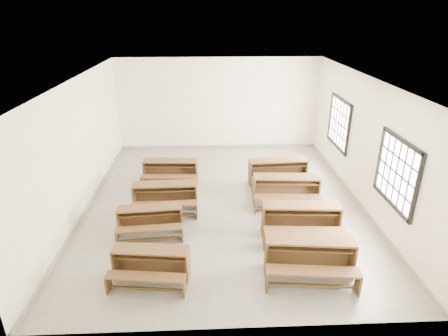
{
  "coord_description": "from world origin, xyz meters",
  "views": [
    {
      "loc": [
        -0.38,
        -8.61,
        4.69
      ],
      "look_at": [
        0.0,
        0.0,
        1.0
      ],
      "focal_mm": 30.0,
      "sensor_mm": 36.0,
      "label": 1
    }
  ],
  "objects_px": {
    "desk_set_0": "(151,262)",
    "desk_set_3": "(170,170)",
    "desk_set_6": "(286,188)",
    "desk_set_7": "(278,170)",
    "desk_set_4": "(309,255)",
    "desk_set_1": "(150,218)",
    "desk_set_5": "(301,218)",
    "desk_set_2": "(165,195)"
  },
  "relations": [
    {
      "from": "desk_set_0",
      "to": "desk_set_1",
      "type": "xyz_separation_m",
      "value": [
        -0.22,
        1.57,
        0.0
      ]
    },
    {
      "from": "desk_set_0",
      "to": "desk_set_6",
      "type": "xyz_separation_m",
      "value": [
        3.09,
        2.81,
        0.07
      ]
    },
    {
      "from": "desk_set_3",
      "to": "desk_set_5",
      "type": "distance_m",
      "value": 4.25
    },
    {
      "from": "desk_set_0",
      "to": "desk_set_7",
      "type": "height_order",
      "value": "desk_set_7"
    },
    {
      "from": "desk_set_3",
      "to": "desk_set_7",
      "type": "distance_m",
      "value": 3.09
    },
    {
      "from": "desk_set_2",
      "to": "desk_set_3",
      "type": "bearing_deg",
      "value": 88.81
    },
    {
      "from": "desk_set_1",
      "to": "desk_set_3",
      "type": "distance_m",
      "value": 2.64
    },
    {
      "from": "desk_set_5",
      "to": "desk_set_7",
      "type": "xyz_separation_m",
      "value": [
        -0.03,
        2.69,
        -0.01
      ]
    },
    {
      "from": "desk_set_6",
      "to": "desk_set_7",
      "type": "height_order",
      "value": "desk_set_6"
    },
    {
      "from": "desk_set_2",
      "to": "desk_set_7",
      "type": "bearing_deg",
      "value": 22.51
    },
    {
      "from": "desk_set_5",
      "to": "desk_set_6",
      "type": "distance_m",
      "value": 1.51
    },
    {
      "from": "desk_set_3",
      "to": "desk_set_5",
      "type": "bearing_deg",
      "value": -39.87
    },
    {
      "from": "desk_set_1",
      "to": "desk_set_6",
      "type": "relative_size",
      "value": 0.85
    },
    {
      "from": "desk_set_0",
      "to": "desk_set_2",
      "type": "relative_size",
      "value": 0.93
    },
    {
      "from": "desk_set_0",
      "to": "desk_set_5",
      "type": "height_order",
      "value": "desk_set_5"
    },
    {
      "from": "desk_set_1",
      "to": "desk_set_4",
      "type": "xyz_separation_m",
      "value": [
        3.19,
        -1.56,
        0.06
      ]
    },
    {
      "from": "desk_set_4",
      "to": "desk_set_1",
      "type": "bearing_deg",
      "value": 160.01
    },
    {
      "from": "desk_set_0",
      "to": "desk_set_3",
      "type": "height_order",
      "value": "desk_set_3"
    },
    {
      "from": "desk_set_0",
      "to": "desk_set_3",
      "type": "xyz_separation_m",
      "value": [
        0.0,
        4.19,
        0.04
      ]
    },
    {
      "from": "desk_set_0",
      "to": "desk_set_1",
      "type": "height_order",
      "value": "desk_set_1"
    },
    {
      "from": "desk_set_4",
      "to": "desk_set_6",
      "type": "distance_m",
      "value": 2.8
    },
    {
      "from": "desk_set_4",
      "to": "desk_set_5",
      "type": "relative_size",
      "value": 0.99
    },
    {
      "from": "desk_set_1",
      "to": "desk_set_6",
      "type": "distance_m",
      "value": 3.54
    },
    {
      "from": "desk_set_3",
      "to": "desk_set_4",
      "type": "bearing_deg",
      "value": -51.62
    },
    {
      "from": "desk_set_4",
      "to": "desk_set_7",
      "type": "relative_size",
      "value": 1.03
    },
    {
      "from": "desk_set_0",
      "to": "desk_set_7",
      "type": "distance_m",
      "value": 5.04
    },
    {
      "from": "desk_set_4",
      "to": "desk_set_5",
      "type": "bearing_deg",
      "value": 89.7
    },
    {
      "from": "desk_set_5",
      "to": "desk_set_4",
      "type": "bearing_deg",
      "value": -92.55
    },
    {
      "from": "desk_set_0",
      "to": "desk_set_3",
      "type": "relative_size",
      "value": 0.93
    },
    {
      "from": "desk_set_1",
      "to": "desk_set_5",
      "type": "xyz_separation_m",
      "value": [
        3.33,
        -0.27,
        0.07
      ]
    },
    {
      "from": "desk_set_6",
      "to": "desk_set_7",
      "type": "bearing_deg",
      "value": 93.76
    },
    {
      "from": "desk_set_1",
      "to": "desk_set_2",
      "type": "distance_m",
      "value": 1.08
    },
    {
      "from": "desk_set_1",
      "to": "desk_set_4",
      "type": "height_order",
      "value": "desk_set_4"
    },
    {
      "from": "desk_set_6",
      "to": "desk_set_0",
      "type": "bearing_deg",
      "value": -134.21
    },
    {
      "from": "desk_set_6",
      "to": "desk_set_3",
      "type": "bearing_deg",
      "value": 159.3
    },
    {
      "from": "desk_set_1",
      "to": "desk_set_4",
      "type": "bearing_deg",
      "value": -30.87
    },
    {
      "from": "desk_set_0",
      "to": "desk_set_4",
      "type": "relative_size",
      "value": 0.85
    },
    {
      "from": "desk_set_5",
      "to": "desk_set_1",
      "type": "bearing_deg",
      "value": 179.24
    },
    {
      "from": "desk_set_3",
      "to": "desk_set_4",
      "type": "height_order",
      "value": "desk_set_4"
    },
    {
      "from": "desk_set_4",
      "to": "desk_set_6",
      "type": "height_order",
      "value": "desk_set_6"
    },
    {
      "from": "desk_set_2",
      "to": "desk_set_3",
      "type": "distance_m",
      "value": 1.58
    },
    {
      "from": "desk_set_2",
      "to": "desk_set_7",
      "type": "relative_size",
      "value": 0.94
    }
  ]
}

